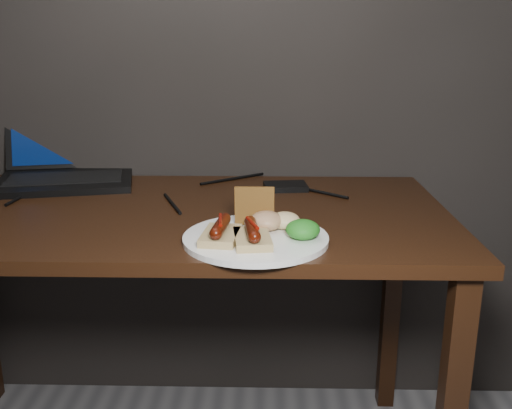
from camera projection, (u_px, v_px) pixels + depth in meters
The scene contains 11 objects.
desk at pixel (162, 243), 1.42m from camera, with size 1.40×0.70×0.75m.
laptop at pixel (67, 163), 1.67m from camera, with size 0.44×0.43×0.25m.
hard_drive at pixel (285, 187), 1.57m from camera, with size 0.12×0.08×0.02m, color black.
desk_cables at pixel (182, 191), 1.54m from camera, with size 0.87×0.42×0.01m.
plate at pixel (256, 238), 1.17m from camera, with size 0.30×0.30×0.01m, color white.
bread_sausage_left at pixel (221, 231), 1.14m from camera, with size 0.08×0.12×0.04m.
bread_sausage_center at pixel (252, 235), 1.12m from camera, with size 0.08×0.12×0.04m.
crispbread at pixel (254, 206), 1.22m from camera, with size 0.09×0.01×0.09m, color brown.
salad_greens at pixel (303, 229), 1.15m from camera, with size 0.07×0.07×0.04m, color #135811.
salsa_mound at pixel (267, 221), 1.20m from camera, with size 0.07×0.07×0.04m, color maroon.
coleslaw_mound at pixel (285, 220), 1.21m from camera, with size 0.06×0.06×0.04m, color beige.
Camera 1 is at (0.27, 0.05, 1.15)m, focal length 40.00 mm.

